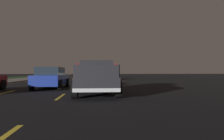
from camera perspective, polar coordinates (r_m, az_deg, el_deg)
name	(u,v)px	position (r m, az deg, el deg)	size (l,w,h in m)	color
ground	(70,80)	(27.57, -11.86, -2.96)	(144.00, 144.00, 0.00)	black
sidewalk_shoulder	(14,80)	(29.45, -26.41, -2.65)	(108.00, 4.00, 0.12)	slate
lane_markings	(53,80)	(31.24, -16.63, -2.64)	(108.00, 7.04, 0.01)	yellow
pickup_truck	(97,76)	(11.01, -4.48, -1.72)	(5.42, 2.28, 1.87)	#232328
sedan_blue	(51,78)	(14.98, -17.08, -2.11)	(4.43, 2.06, 1.54)	navy
sedan_silver	(96,75)	(27.93, -4.48, -1.33)	(4.43, 2.07, 1.54)	#B2B5BA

